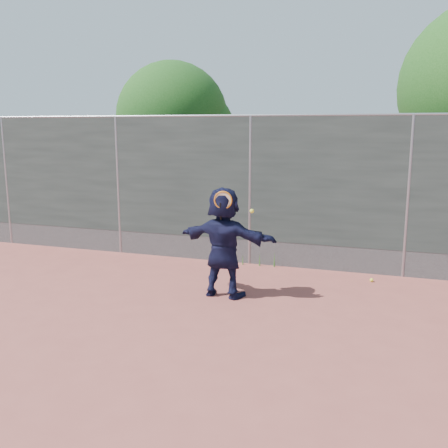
% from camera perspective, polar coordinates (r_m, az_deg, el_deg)
% --- Properties ---
extents(ground, '(80.00, 80.00, 0.00)m').
position_cam_1_polar(ground, '(7.24, -4.52, -11.56)').
color(ground, '#9E4C42').
rests_on(ground, ground).
extents(player, '(1.75, 0.74, 1.83)m').
position_cam_1_polar(player, '(8.19, 0.00, -2.10)').
color(player, black).
rests_on(player, ground).
extents(ball_ground, '(0.07, 0.07, 0.07)m').
position_cam_1_polar(ball_ground, '(9.54, 16.51, -6.16)').
color(ball_ground, yellow).
rests_on(ball_ground, ground).
extents(fence, '(20.00, 0.06, 3.03)m').
position_cam_1_polar(fence, '(10.08, 2.99, 4.20)').
color(fence, '#38423D').
rests_on(fence, ground).
extents(swing_action, '(0.63, 0.16, 0.51)m').
position_cam_1_polar(swing_action, '(7.86, 0.21, 2.49)').
color(swing_action, orange).
rests_on(swing_action, ground).
extents(tree_left, '(3.15, 3.00, 4.53)m').
position_cam_1_polar(tree_left, '(13.83, -5.24, 11.65)').
color(tree_left, '#382314').
rests_on(tree_left, ground).
extents(weed_clump, '(0.68, 0.07, 0.30)m').
position_cam_1_polar(weed_clump, '(10.17, 4.34, -4.07)').
color(weed_clump, '#387226').
rests_on(weed_clump, ground).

